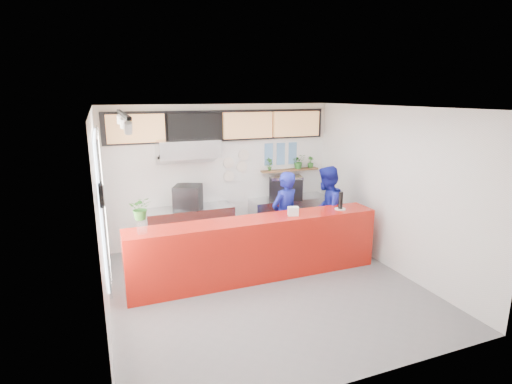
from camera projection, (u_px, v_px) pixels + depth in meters
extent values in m
plane|color=slate|center=(265.00, 287.00, 6.81)|extent=(5.00, 5.00, 0.00)
plane|color=silver|center=(267.00, 108.00, 6.09)|extent=(5.00, 5.00, 0.00)
plane|color=white|center=(222.00, 174.00, 8.71)|extent=(5.00, 0.00, 5.00)
plane|color=white|center=(101.00, 219.00, 5.57)|extent=(0.00, 5.00, 5.00)
plane|color=white|center=(391.00, 189.00, 7.33)|extent=(0.00, 5.00, 5.00)
cube|color=#AB160C|center=(257.00, 248.00, 7.04)|extent=(4.50, 0.60, 1.10)
cube|color=beige|center=(221.00, 123.00, 8.44)|extent=(5.00, 0.02, 0.80)
cube|color=#B2B5BA|center=(191.00, 228.00, 8.41)|extent=(1.80, 0.60, 0.90)
cube|color=black|center=(188.00, 197.00, 8.24)|extent=(0.70, 0.70, 0.48)
cube|color=#B2B5BA|center=(188.00, 148.00, 7.96)|extent=(1.20, 0.70, 0.35)
cube|color=#B2B5BA|center=(188.00, 158.00, 8.01)|extent=(1.20, 0.69, 0.31)
cube|color=#B2B5BA|center=(289.00, 216.00, 9.22)|extent=(1.80, 0.60, 0.90)
cube|color=black|center=(286.00, 188.00, 9.02)|extent=(0.89, 0.78, 0.48)
cube|color=#ADAFB4|center=(286.00, 177.00, 8.97)|extent=(0.82, 0.66, 0.07)
cube|color=brown|center=(290.00, 170.00, 9.19)|extent=(1.40, 0.18, 0.04)
cube|color=tan|center=(136.00, 129.00, 7.74)|extent=(1.10, 0.10, 0.55)
cube|color=black|center=(195.00, 127.00, 8.15)|extent=(1.10, 0.10, 0.55)
cube|color=tan|center=(248.00, 125.00, 8.56)|extent=(1.10, 0.10, 0.55)
cube|color=tan|center=(296.00, 124.00, 8.97)|extent=(1.10, 0.10, 0.55)
cube|color=black|center=(221.00, 126.00, 8.43)|extent=(4.80, 0.04, 0.65)
cube|color=silver|center=(102.00, 200.00, 5.81)|extent=(0.04, 2.20, 1.90)
cube|color=#B2B5BA|center=(103.00, 200.00, 5.81)|extent=(0.03, 2.30, 2.00)
cylinder|color=black|center=(101.00, 196.00, 4.64)|extent=(0.05, 0.30, 0.30)
cylinder|color=white|center=(104.00, 195.00, 4.65)|extent=(0.02, 0.26, 0.26)
cube|color=black|center=(123.00, 114.00, 5.37)|extent=(0.05, 2.40, 0.04)
cylinder|color=silver|center=(229.00, 163.00, 8.68)|extent=(0.24, 0.03, 0.24)
cylinder|color=silver|center=(242.00, 166.00, 8.81)|extent=(0.24, 0.03, 0.24)
cylinder|color=silver|center=(229.00, 176.00, 8.75)|extent=(0.24, 0.03, 0.24)
cylinder|color=silver|center=(244.00, 155.00, 8.77)|extent=(0.24, 0.03, 0.24)
cube|color=#598CBF|center=(269.00, 149.00, 8.97)|extent=(0.20, 0.02, 0.25)
cube|color=#598CBF|center=(281.00, 148.00, 9.07)|extent=(0.20, 0.02, 0.25)
cube|color=#598CBF|center=(293.00, 148.00, 9.18)|extent=(0.20, 0.02, 0.25)
cube|color=#598CBF|center=(269.00, 160.00, 9.03)|extent=(0.20, 0.02, 0.25)
cube|color=#598CBF|center=(281.00, 159.00, 9.13)|extent=(0.20, 0.02, 0.25)
cube|color=#598CBF|center=(292.00, 159.00, 9.24)|extent=(0.20, 0.02, 0.25)
imported|color=navy|center=(285.00, 216.00, 7.79)|extent=(0.75, 0.63, 1.77)
imported|color=navy|center=(326.00, 211.00, 8.05)|extent=(1.12, 1.08, 1.82)
imported|color=#2A6322|center=(269.00, 164.00, 8.97)|extent=(0.18, 0.14, 0.30)
imported|color=#2A6322|center=(299.00, 161.00, 9.22)|extent=(0.32, 0.29, 0.33)
imported|color=#2A6322|center=(311.00, 162.00, 9.34)|extent=(0.16, 0.15, 0.26)
cylinder|color=silver|center=(142.00, 227.00, 6.18)|extent=(0.16, 0.16, 0.19)
imported|color=#2A6322|center=(141.00, 208.00, 6.10)|extent=(0.37, 0.33, 0.37)
cube|color=silver|center=(293.00, 211.00, 7.08)|extent=(0.21, 0.16, 0.16)
cylinder|color=silver|center=(340.00, 209.00, 7.47)|extent=(0.27, 0.27, 0.02)
cylinder|color=black|center=(341.00, 200.00, 7.43)|extent=(0.09, 0.09, 0.32)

